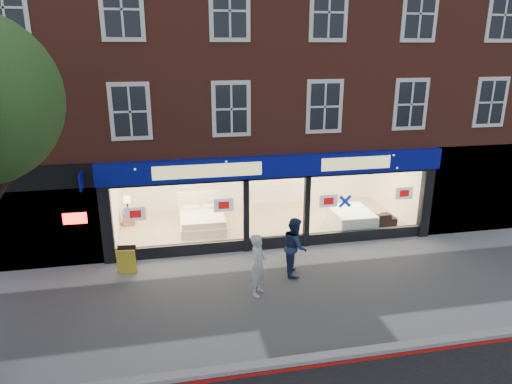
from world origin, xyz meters
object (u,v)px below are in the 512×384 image
object	(u,v)px
mattress_stack	(351,219)
pedestrian_grey	(258,265)
sofa	(367,220)
a_board	(127,261)
pedestrian_blue	(295,246)
display_bed	(202,220)

from	to	relation	value
mattress_stack	pedestrian_grey	distance (m)	5.82
mattress_stack	pedestrian_grey	size ratio (longest dim) A/B	1.00
sofa	a_board	bearing A→B (deg)	9.88
mattress_stack	sofa	distance (m)	0.61
a_board	pedestrian_grey	bearing A→B (deg)	-21.01
a_board	pedestrian_blue	size ratio (longest dim) A/B	0.49
mattress_stack	pedestrian_blue	distance (m)	4.19
mattress_stack	a_board	bearing A→B (deg)	-166.63
sofa	display_bed	bearing A→B (deg)	-13.42
a_board	display_bed	bearing A→B (deg)	57.06
a_board	pedestrian_grey	distance (m)	4.17
a_board	pedestrian_grey	world-z (taller)	pedestrian_grey
pedestrian_grey	pedestrian_blue	world-z (taller)	pedestrian_blue
display_bed	pedestrian_grey	world-z (taller)	pedestrian_grey
a_board	pedestrian_grey	size ratio (longest dim) A/B	0.49
a_board	sofa	bearing A→B (deg)	18.82
display_bed	a_board	xyz separation A→B (m)	(-2.54, -3.03, 0.01)
sofa	a_board	size ratio (longest dim) A/B	2.40
mattress_stack	pedestrian_grey	world-z (taller)	pedestrian_grey
mattress_stack	pedestrian_grey	xyz separation A→B (m)	(-4.34, -3.85, 0.44)
mattress_stack	pedestrian_grey	bearing A→B (deg)	-138.40
display_bed	sofa	bearing A→B (deg)	-10.73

